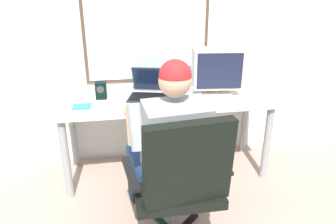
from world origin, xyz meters
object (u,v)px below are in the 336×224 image
(desk_speaker, at_px, (101,90))
(wine_glass, at_px, (188,92))
(laptop, at_px, (151,89))
(crt_monitor, at_px, (217,69))
(person_seated, at_px, (168,144))
(desk, at_px, (167,108))
(office_chair, at_px, (181,178))
(cd_case, at_px, (82,107))

(desk_speaker, bearing_deg, wine_glass, -17.39)
(laptop, height_order, desk_speaker, laptop)
(crt_monitor, bearing_deg, person_seated, -127.49)
(desk, bearing_deg, person_seated, -98.49)
(office_chair, bearing_deg, desk_speaker, 114.82)
(desk_speaker, xyz_separation_m, cd_case, (-0.15, -0.19, -0.07))
(laptop, relative_size, wine_glass, 3.29)
(desk, bearing_deg, office_chair, -94.31)
(desk_speaker, relative_size, cd_case, 0.97)
(desk_speaker, bearing_deg, person_seated, -59.49)
(office_chair, bearing_deg, cd_case, 126.53)
(wine_glass, height_order, desk_speaker, desk_speaker)
(office_chair, xyz_separation_m, laptop, (-0.05, 1.02, 0.23))
(office_chair, relative_size, wine_glass, 7.31)
(desk, xyz_separation_m, cd_case, (-0.69, -0.11, 0.09))
(person_seated, height_order, wine_glass, person_seated)
(person_seated, distance_m, desk_speaker, 0.89)
(person_seated, xyz_separation_m, cd_case, (-0.59, 0.57, 0.09))
(person_seated, relative_size, cd_case, 8.35)
(wine_glass, bearing_deg, office_chair, -105.33)
(office_chair, relative_size, crt_monitor, 2.18)
(laptop, distance_m, desk_speaker, 0.42)
(wine_glass, relative_size, desk_speaker, 0.93)
(desk, height_order, crt_monitor, crt_monitor)
(desk, relative_size, cd_case, 12.44)
(desk, xyz_separation_m, wine_glass, (0.15, -0.14, 0.18))
(laptop, bearing_deg, desk, -32.47)
(crt_monitor, height_order, laptop, crt_monitor)
(office_chair, distance_m, cd_case, 1.06)
(office_chair, height_order, cd_case, office_chair)
(office_chair, distance_m, crt_monitor, 1.18)
(desk, bearing_deg, crt_monitor, 5.34)
(desk, height_order, person_seated, person_seated)
(office_chair, xyz_separation_m, desk_speaker, (-0.47, 1.02, 0.24))
(desk, distance_m, laptop, 0.21)
(desk, xyz_separation_m, person_seated, (-0.10, -0.67, 0.00))
(desk_speaker, distance_m, cd_case, 0.25)
(crt_monitor, bearing_deg, wine_glass, -149.07)
(person_seated, xyz_separation_m, desk_speaker, (-0.44, 0.75, 0.15))
(desk_speaker, bearing_deg, crt_monitor, -2.26)
(crt_monitor, distance_m, desk_speaker, 1.00)
(person_seated, xyz_separation_m, crt_monitor, (0.55, 0.71, 0.30))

